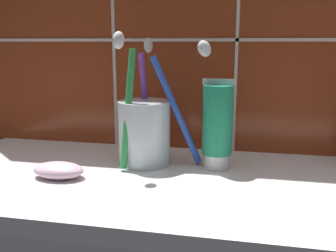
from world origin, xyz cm
name	(u,v)px	position (x,y,z in cm)	size (l,w,h in cm)	color
sink_counter	(213,188)	(0.00, 0.00, 1.00)	(77.61, 28.56, 2.00)	white
toothbrush_cup	(145,129)	(-10.13, 5.00, 7.07)	(13.09, 11.29, 18.43)	silver
toothpaste_tube	(217,125)	(-0.05, 4.97, 8.02)	(4.23, 4.03, 12.26)	white
soap_bar	(58,170)	(-19.46, -3.01, 3.00)	(6.71, 4.06, 2.01)	#DBB2C6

